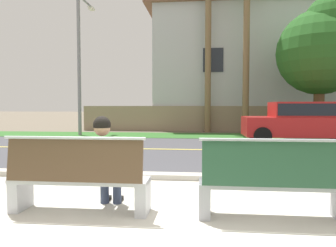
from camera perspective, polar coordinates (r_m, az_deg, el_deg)
ground_plane at (r=11.65m, az=4.26°, el=-3.71°), size 140.00×140.00×0.00m
sidewalk_pavement at (r=4.21m, az=1.02°, el=-15.90°), size 44.00×3.60×0.01m
curb_edge at (r=6.07m, az=2.63°, el=-9.49°), size 44.00×0.30×0.11m
street_asphalt at (r=10.16m, az=4.00°, el=-4.68°), size 52.00×8.00×0.01m
road_centre_line at (r=10.16m, az=4.00°, el=-4.66°), size 48.00×0.14×0.01m
far_verge_grass at (r=15.04m, az=4.65°, el=-2.15°), size 48.00×2.80×0.02m
bench_left at (r=4.27m, az=-15.72°, el=-9.50°), size 1.78×0.48×1.01m
bench_right at (r=4.07m, az=18.40°, el=-10.17°), size 1.78×0.48×1.01m
seated_person_grey at (r=4.29m, az=-11.28°, el=-6.37°), size 0.52×0.68×1.25m
car_red_near at (r=13.03m, az=22.82°, el=0.54°), size 4.30×1.86×1.54m
streetlamp at (r=16.05m, az=-15.37°, el=11.93°), size 0.24×2.10×6.75m
shade_tree_far_left at (r=16.11m, az=26.07°, el=12.40°), size 3.80×3.80×6.27m
palm_tree_short at (r=17.31m, az=13.91°, el=20.14°), size 2.09×1.98×8.07m
garden_wall at (r=17.76m, az=5.40°, el=0.88°), size 13.00×0.36×1.40m
house_across_street at (r=21.37m, az=15.28°, el=9.75°), size 13.25×6.91×7.70m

